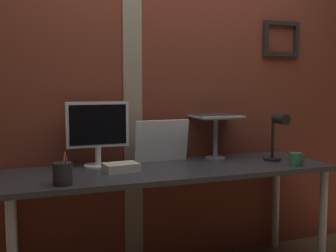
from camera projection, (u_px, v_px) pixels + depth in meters
name	position (u px, v px, depth m)	size (l,w,h in m)	color
brick_wall_back	(161.00, 84.00, 2.82)	(3.16, 0.16, 2.51)	brown
desk	(174.00, 179.00, 2.51)	(2.01, 0.63, 0.73)	#333338
monitor	(98.00, 129.00, 2.51)	(0.39, 0.18, 0.41)	white
laptop_stand	(216.00, 131.00, 2.80)	(0.28, 0.22, 0.29)	gray
laptop	(211.00, 108.00, 2.85)	(0.33, 0.33, 0.23)	#ADB2B7
whiteboard_panel	(162.00, 141.00, 2.69)	(0.37, 0.02, 0.28)	white
desk_lamp	(278.00, 132.00, 2.68)	(0.12, 0.20, 0.32)	black
pen_cup	(63.00, 174.00, 2.06)	(0.10, 0.10, 0.17)	#262628
coffee_mug	(296.00, 159.00, 2.56)	(0.11, 0.08, 0.08)	#33724C
paper_clutter_stack	(121.00, 167.00, 2.39)	(0.20, 0.14, 0.05)	silver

